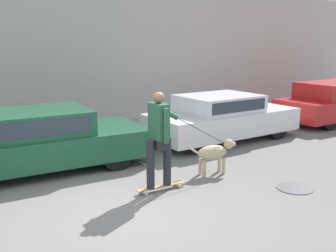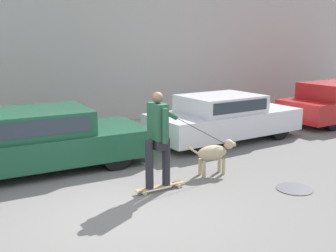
{
  "view_description": "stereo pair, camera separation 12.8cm",
  "coord_description": "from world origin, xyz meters",
  "views": [
    {
      "loc": [
        -2.47,
        -5.24,
        2.6
      ],
      "look_at": [
        1.56,
        1.29,
        0.95
      ],
      "focal_mm": 42.0,
      "sensor_mm": 36.0,
      "label": 1
    },
    {
      "loc": [
        -2.36,
        -5.3,
        2.6
      ],
      "look_at": [
        1.56,
        1.29,
        0.95
      ],
      "focal_mm": 42.0,
      "sensor_mm": 36.0,
      "label": 2
    }
  ],
  "objects": [
    {
      "name": "back_wall",
      "position": [
        0.0,
        6.04,
        2.15
      ],
      "size": [
        32.0,
        0.3,
        4.3
      ],
      "color": "#B2ADA8",
      "rests_on": "ground_plane"
    },
    {
      "name": "parked_car_1",
      "position": [
        -0.7,
        2.78,
        0.62
      ],
      "size": [
        4.52,
        1.96,
        1.26
      ],
      "rotation": [
        0.0,
        0.0,
        -0.03
      ],
      "color": "black",
      "rests_on": "ground_plane"
    },
    {
      "name": "dog",
      "position": [
        2.26,
        0.68,
        0.44
      ],
      "size": [
        1.07,
        0.36,
        0.68
      ],
      "rotation": [
        0.0,
        0.0,
        -0.12
      ],
      "color": "tan",
      "rests_on": "ground_plane"
    },
    {
      "name": "ground_plane",
      "position": [
        0.0,
        0.0,
        0.0
      ],
      "size": [
        36.0,
        36.0,
        0.0
      ],
      "primitive_type": "plane",
      "color": "slate"
    },
    {
      "name": "parked_car_2",
      "position": [
        4.17,
        2.78,
        0.61
      ],
      "size": [
        4.23,
        1.88,
        1.23
      ],
      "rotation": [
        0.0,
        0.0,
        0.04
      ],
      "color": "black",
      "rests_on": "ground_plane"
    },
    {
      "name": "skateboarder",
      "position": [
        0.87,
        0.46,
        1.01
      ],
      "size": [
        2.17,
        0.59,
        1.77
      ],
      "rotation": [
        0.0,
        0.0,
        -0.0
      ],
      "color": "beige",
      "rests_on": "ground_plane"
    },
    {
      "name": "sidewalk_curb",
      "position": [
        0.0,
        4.85,
        0.08
      ],
      "size": [
        30.0,
        2.04,
        0.16
      ],
      "color": "gray",
      "rests_on": "ground_plane"
    },
    {
      "name": "manhole_cover",
      "position": [
        3.01,
        -0.73,
        0.01
      ],
      "size": [
        0.65,
        0.65,
        0.01
      ],
      "color": "#38383D",
      "rests_on": "ground_plane"
    }
  ]
}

